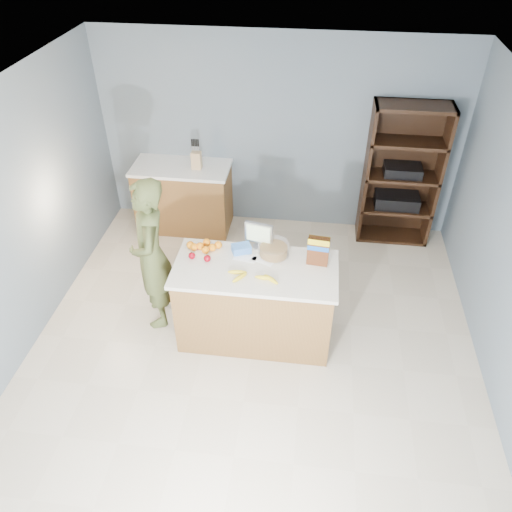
# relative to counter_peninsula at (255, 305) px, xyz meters

# --- Properties ---
(floor) EXTENTS (4.50, 5.00, 0.02)m
(floor) POSITION_rel_counter_peninsula_xyz_m (0.00, -0.30, -0.42)
(floor) COLOR beige
(floor) RESTS_ON ground
(walls) EXTENTS (4.52, 5.02, 2.51)m
(walls) POSITION_rel_counter_peninsula_xyz_m (0.00, -0.30, 1.24)
(walls) COLOR slate
(walls) RESTS_ON ground
(counter_peninsula) EXTENTS (1.56, 0.76, 0.90)m
(counter_peninsula) POSITION_rel_counter_peninsula_xyz_m (0.00, 0.00, 0.00)
(counter_peninsula) COLOR brown
(counter_peninsula) RESTS_ON ground
(back_cabinet) EXTENTS (1.24, 0.62, 0.90)m
(back_cabinet) POSITION_rel_counter_peninsula_xyz_m (-1.20, 1.90, 0.04)
(back_cabinet) COLOR brown
(back_cabinet) RESTS_ON ground
(shelving_unit) EXTENTS (0.90, 0.40, 1.80)m
(shelving_unit) POSITION_rel_counter_peninsula_xyz_m (1.55, 2.05, 0.45)
(shelving_unit) COLOR black
(shelving_unit) RESTS_ON ground
(person) EXTENTS (0.57, 0.70, 1.67)m
(person) POSITION_rel_counter_peninsula_xyz_m (-1.06, 0.14, 0.42)
(person) COLOR #49532A
(person) RESTS_ON ground
(knife_block) EXTENTS (0.12, 0.10, 0.31)m
(knife_block) POSITION_rel_counter_peninsula_xyz_m (-0.98, 1.88, 0.60)
(knife_block) COLOR tan
(knife_block) RESTS_ON back_cabinet
(envelopes) EXTENTS (0.42, 0.19, 0.00)m
(envelopes) POSITION_rel_counter_peninsula_xyz_m (-0.03, 0.13, 0.49)
(envelopes) COLOR white
(envelopes) RESTS_ON counter_peninsula
(bananas) EXTENTS (0.50, 0.19, 0.04)m
(bananas) POSITION_rel_counter_peninsula_xyz_m (-0.00, -0.16, 0.50)
(bananas) COLOR yellow
(bananas) RESTS_ON counter_peninsula
(apples) EXTENTS (0.22, 0.25, 0.07)m
(apples) POSITION_rel_counter_peninsula_xyz_m (-0.56, 0.10, 0.52)
(apples) COLOR maroon
(apples) RESTS_ON counter_peninsula
(oranges) EXTENTS (0.35, 0.20, 0.08)m
(oranges) POSITION_rel_counter_peninsula_xyz_m (-0.54, 0.22, 0.52)
(oranges) COLOR orange
(oranges) RESTS_ON counter_peninsula
(blue_carton) EXTENTS (0.21, 0.18, 0.08)m
(blue_carton) POSITION_rel_counter_peninsula_xyz_m (-0.17, 0.23, 0.52)
(blue_carton) COLOR blue
(blue_carton) RESTS_ON counter_peninsula
(salad_bowl) EXTENTS (0.30, 0.30, 0.13)m
(salad_bowl) POSITION_rel_counter_peninsula_xyz_m (0.15, 0.22, 0.54)
(salad_bowl) COLOR #267219
(salad_bowl) RESTS_ON counter_peninsula
(tv) EXTENTS (0.28, 0.12, 0.28)m
(tv) POSITION_rel_counter_peninsula_xyz_m (-0.01, 0.32, 0.64)
(tv) COLOR silver
(tv) RESTS_ON counter_peninsula
(cereal_box) EXTENTS (0.21, 0.09, 0.30)m
(cereal_box) POSITION_rel_counter_peninsula_xyz_m (0.58, 0.13, 0.66)
(cereal_box) COLOR #592B14
(cereal_box) RESTS_ON counter_peninsula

